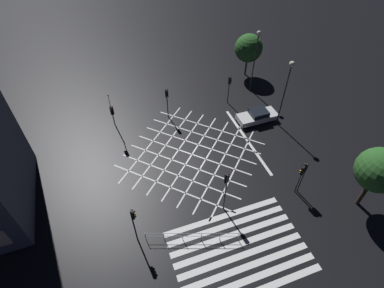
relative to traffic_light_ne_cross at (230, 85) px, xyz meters
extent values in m
plane|color=black|center=(-6.96, -6.62, -2.62)|extent=(200.00, 200.00, 0.00)
cube|color=silver|center=(-6.96, -14.26, -2.62)|extent=(10.29, 0.50, 0.01)
cube|color=silver|center=(-6.96, -15.16, -2.62)|extent=(10.29, 0.50, 0.01)
cube|color=silver|center=(-6.96, -16.06, -2.62)|extent=(10.29, 0.50, 0.01)
cube|color=silver|center=(-6.96, -16.96, -2.62)|extent=(10.29, 0.50, 0.01)
cube|color=silver|center=(-6.96, -17.86, -2.62)|extent=(10.29, 0.50, 0.01)
cube|color=silver|center=(-6.96, -18.76, -2.62)|extent=(10.29, 0.50, 0.01)
cube|color=silver|center=(-6.96, -19.66, -2.62)|extent=(10.29, 0.50, 0.01)
cube|color=silver|center=(-3.73, -9.86, -2.62)|extent=(8.99, 8.99, 0.01)
cube|color=silver|center=(-10.19, -9.86, -2.62)|extent=(8.99, 8.99, 0.01)
cube|color=silver|center=(-4.81, -8.78, -2.62)|extent=(8.99, 8.99, 0.01)
cube|color=silver|center=(-9.12, -8.78, -2.62)|extent=(8.99, 8.99, 0.01)
cube|color=silver|center=(-5.88, -7.70, -2.62)|extent=(8.99, 8.99, 0.01)
cube|color=silver|center=(-8.04, -7.70, -2.62)|extent=(8.99, 8.99, 0.01)
cube|color=silver|center=(-6.96, -6.62, -2.62)|extent=(8.99, 8.99, 0.01)
cube|color=silver|center=(-6.96, -6.62, -2.62)|extent=(8.99, 8.99, 0.01)
cube|color=silver|center=(-8.04, -5.55, -2.62)|extent=(8.99, 8.99, 0.01)
cube|color=silver|center=(-5.88, -5.55, -2.62)|extent=(8.99, 8.99, 0.01)
cube|color=silver|center=(-9.12, -4.47, -2.62)|extent=(8.99, 8.99, 0.01)
cube|color=silver|center=(-4.81, -4.47, -2.62)|extent=(8.99, 8.99, 0.01)
cube|color=silver|center=(-10.19, -3.39, -2.62)|extent=(8.99, 8.99, 0.01)
cube|color=silver|center=(-3.73, -3.39, -2.62)|extent=(8.99, 8.99, 0.01)
cube|color=silver|center=(-0.75, -6.62, -2.62)|extent=(0.30, 10.29, 0.01)
cylinder|color=#2D2D30|center=(0.00, 0.09, -0.79)|extent=(0.11, 0.11, 3.66)
cube|color=black|center=(0.00, -0.04, 0.54)|extent=(0.28, 0.16, 0.90)
sphere|color=black|center=(0.00, -0.15, 0.84)|extent=(0.18, 0.18, 0.18)
sphere|color=black|center=(0.00, -0.15, 0.54)|extent=(0.18, 0.18, 0.18)
sphere|color=green|center=(0.00, -0.15, 0.24)|extent=(0.18, 0.18, 0.18)
cube|color=black|center=(0.00, 0.05, 0.54)|extent=(0.36, 0.02, 0.98)
cylinder|color=#2D2D30|center=(0.25, -14.05, -0.89)|extent=(0.11, 0.11, 3.45)
cube|color=black|center=(0.11, -14.05, 0.33)|extent=(0.16, 0.28, 0.90)
sphere|color=black|center=(0.00, -14.05, 0.63)|extent=(0.18, 0.18, 0.18)
sphere|color=orange|center=(0.00, -14.05, 0.33)|extent=(0.18, 0.18, 0.18)
sphere|color=black|center=(0.00, -14.05, 0.03)|extent=(0.18, 0.18, 0.18)
cube|color=black|center=(0.20, -14.05, 0.33)|extent=(0.02, 0.36, 0.98)
cylinder|color=#2D2D30|center=(-14.13, -13.90, -0.58)|extent=(0.11, 0.11, 4.07)
cube|color=black|center=(-14.00, -13.90, 0.95)|extent=(0.16, 0.28, 0.90)
sphere|color=black|center=(-13.88, -13.90, 1.25)|extent=(0.18, 0.18, 0.18)
sphere|color=orange|center=(-13.88, -13.90, 0.95)|extent=(0.18, 0.18, 0.18)
sphere|color=black|center=(-13.88, -13.90, 0.65)|extent=(0.18, 0.18, 0.18)
cube|color=black|center=(-14.09, -13.90, 0.95)|extent=(0.02, 0.36, 0.98)
cylinder|color=#2D2D30|center=(0.46, -14.09, -0.81)|extent=(0.11, 0.11, 3.61)
cube|color=black|center=(0.46, -13.95, 0.49)|extent=(0.28, 0.16, 0.90)
sphere|color=black|center=(0.46, -13.84, 0.79)|extent=(0.18, 0.18, 0.18)
sphere|color=orange|center=(0.46, -13.84, 0.49)|extent=(0.18, 0.18, 0.18)
sphere|color=black|center=(0.46, -13.84, 0.19)|extent=(0.18, 0.18, 0.18)
cube|color=black|center=(0.46, -14.04, 0.49)|extent=(0.36, 0.02, 0.98)
cylinder|color=#2D2D30|center=(-7.54, -0.10, -0.72)|extent=(0.11, 0.11, 3.80)
cube|color=black|center=(-7.54, -0.24, 0.68)|extent=(0.28, 0.16, 0.90)
sphere|color=black|center=(-7.54, -0.35, 0.98)|extent=(0.18, 0.18, 0.18)
sphere|color=black|center=(-7.54, -0.35, 0.68)|extent=(0.18, 0.18, 0.18)
sphere|color=green|center=(-7.54, -0.35, 0.38)|extent=(0.18, 0.18, 0.18)
cube|color=black|center=(-7.54, -0.15, 0.68)|extent=(0.36, 0.02, 0.98)
cylinder|color=#2D2D30|center=(-6.55, -13.52, -0.39)|extent=(0.11, 0.11, 4.45)
cube|color=black|center=(-6.55, -13.38, 1.33)|extent=(0.28, 0.16, 0.90)
sphere|color=red|center=(-6.55, -13.27, 1.63)|extent=(0.18, 0.18, 0.18)
sphere|color=black|center=(-6.55, -13.27, 1.33)|extent=(0.18, 0.18, 0.18)
sphere|color=black|center=(-6.55, -13.27, 1.03)|extent=(0.18, 0.18, 0.18)
cube|color=black|center=(-6.55, -13.47, 1.33)|extent=(0.36, 0.02, 0.98)
cylinder|color=#2D2D30|center=(-13.57, 0.57, -0.58)|extent=(0.11, 0.11, 4.08)
cylinder|color=#2D2D30|center=(-13.57, -0.45, 1.31)|extent=(0.09, 2.03, 0.09)
cube|color=black|center=(-13.57, -1.47, 0.86)|extent=(0.28, 0.16, 0.90)
sphere|color=red|center=(-13.57, -1.58, 1.16)|extent=(0.18, 0.18, 0.18)
sphere|color=black|center=(-13.57, -1.58, 0.86)|extent=(0.18, 0.18, 0.18)
sphere|color=black|center=(-13.57, -1.58, 0.56)|extent=(0.18, 0.18, 0.18)
cube|color=black|center=(-13.57, -1.38, 0.86)|extent=(0.36, 0.02, 0.98)
cylinder|color=#2D2D30|center=(3.63, -5.27, 1.02)|extent=(0.14, 0.14, 7.29)
sphere|color=#F4EAC6|center=(3.63, -5.27, 4.83)|extent=(0.53, 0.53, 0.53)
cylinder|color=#2D2D30|center=(3.83, 1.59, 1.06)|extent=(0.14, 0.14, 7.36)
sphere|color=#F4EAC6|center=(3.83, 1.59, 4.89)|extent=(0.49, 0.49, 0.49)
cylinder|color=#38281C|center=(4.67, -16.97, -1.07)|extent=(0.33, 0.33, 3.11)
sphere|color=#285B23|center=(4.67, -16.97, 1.84)|extent=(3.59, 3.59, 3.59)
cylinder|color=#38281C|center=(4.90, 5.10, -1.37)|extent=(0.23, 0.23, 2.51)
sphere|color=#285B23|center=(4.90, 5.10, 1.22)|extent=(3.56, 3.56, 3.56)
cube|color=silver|center=(1.75, -4.05, -2.11)|extent=(4.53, 1.87, 0.61)
cube|color=black|center=(1.86, -4.05, -1.54)|extent=(1.90, 1.65, 0.54)
sphere|color=white|center=(-0.46, -4.63, -2.18)|extent=(0.16, 0.16, 0.16)
sphere|color=white|center=(-0.46, -3.47, -2.18)|extent=(0.16, 0.16, 0.16)
cylinder|color=black|center=(0.35, -4.87, -2.28)|extent=(0.68, 0.20, 0.68)
cylinder|color=black|center=(0.35, -3.24, -2.28)|extent=(0.68, 0.20, 0.68)
cylinder|color=black|center=(3.15, -4.87, -2.28)|extent=(0.68, 0.20, 0.68)
cylinder|color=black|center=(3.15, -3.24, -2.28)|extent=(0.68, 0.20, 0.68)
cylinder|color=#9EA0A5|center=(-13.50, -14.15, -2.09)|extent=(0.05, 0.05, 1.05)
cylinder|color=#9EA0A5|center=(-12.13, -14.64, -2.09)|extent=(0.05, 0.05, 1.05)
cylinder|color=#9EA0A5|center=(-10.76, -15.13, -2.09)|extent=(0.05, 0.05, 1.05)
cylinder|color=#9EA0A5|center=(-9.39, -15.62, -2.09)|extent=(0.05, 0.05, 1.05)
cylinder|color=#9EA0A5|center=(-8.02, -16.10, -2.09)|extent=(0.05, 0.05, 1.05)
cylinder|color=#9EA0A5|center=(-6.65, -16.59, -2.09)|extent=(0.05, 0.05, 1.05)
cylinder|color=#9EA0A5|center=(-10.08, -15.37, -1.61)|extent=(6.86, 2.48, 0.04)
cylinder|color=#9EA0A5|center=(-10.08, -15.37, -2.04)|extent=(6.86, 2.48, 0.04)
camera|label=1|loc=(-13.92, -26.15, 19.48)|focal=28.00mm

